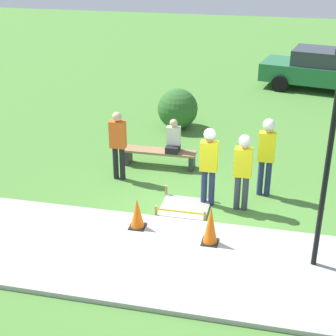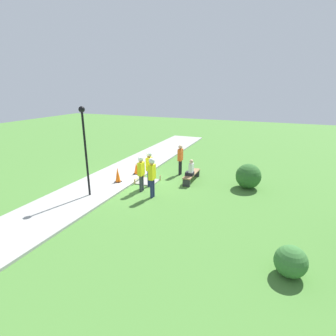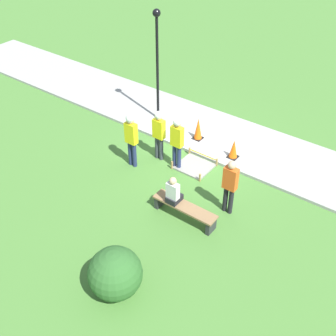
# 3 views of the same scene
# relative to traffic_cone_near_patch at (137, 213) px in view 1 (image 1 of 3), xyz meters

# --- Properties ---
(ground_plane) EXTENTS (60.00, 60.00, 0.00)m
(ground_plane) POSITION_rel_traffic_cone_near_patch_xyz_m (1.24, 0.55, -0.44)
(ground_plane) COLOR #477A33
(sidewalk) EXTENTS (28.00, 3.01, 0.10)m
(sidewalk) POSITION_rel_traffic_cone_near_patch_xyz_m (1.24, -0.95, -0.39)
(sidewalk) COLOR #9E9E99
(sidewalk) RESTS_ON ground_plane
(wet_concrete_patch) EXTENTS (1.16, 1.08, 0.29)m
(wet_concrete_patch) POSITION_rel_traffic_cone_near_patch_xyz_m (0.80, 1.15, -0.40)
(wet_concrete_patch) COLOR gray
(wet_concrete_patch) RESTS_ON ground_plane
(traffic_cone_near_patch) EXTENTS (0.34, 0.34, 0.68)m
(traffic_cone_near_patch) POSITION_rel_traffic_cone_near_patch_xyz_m (0.00, 0.00, 0.00)
(traffic_cone_near_patch) COLOR black
(traffic_cone_near_patch) RESTS_ON sidewalk
(traffic_cone_far_patch) EXTENTS (0.34, 0.34, 0.82)m
(traffic_cone_far_patch) POSITION_rel_traffic_cone_near_patch_xyz_m (1.61, -0.26, 0.07)
(traffic_cone_far_patch) COLOR black
(traffic_cone_far_patch) RESTS_ON sidewalk
(park_bench) EXTENTS (1.98, 0.44, 0.47)m
(park_bench) POSITION_rel_traffic_cone_near_patch_xyz_m (-0.32, 3.34, -0.10)
(park_bench) COLOR #2D2D33
(park_bench) RESTS_ON ground_plane
(person_seated_on_bench) EXTENTS (0.36, 0.44, 0.89)m
(person_seated_on_bench) POSITION_rel_traffic_cone_near_patch_xyz_m (0.05, 3.39, 0.38)
(person_seated_on_bench) COLOR black
(person_seated_on_bench) RESTS_ON park_bench
(worker_supervisor) EXTENTS (0.40, 0.27, 1.84)m
(worker_supervisor) POSITION_rel_traffic_cone_near_patch_xyz_m (2.06, 1.44, 0.67)
(worker_supervisor) COLOR #383D47
(worker_supervisor) RESTS_ON ground_plane
(worker_assistant) EXTENTS (0.40, 0.28, 1.96)m
(worker_assistant) POSITION_rel_traffic_cone_near_patch_xyz_m (2.54, 2.28, 0.76)
(worker_assistant) COLOR navy
(worker_assistant) RESTS_ON ground_plane
(worker_trainee) EXTENTS (0.40, 0.28, 1.91)m
(worker_trainee) POSITION_rel_traffic_cone_near_patch_xyz_m (1.28, 1.51, 0.72)
(worker_trainee) COLOR navy
(worker_trainee) RESTS_ON ground_plane
(bystander_in_orange_shirt) EXTENTS (0.40, 0.24, 1.82)m
(bystander_in_orange_shirt) POSITION_rel_traffic_cone_near_patch_xyz_m (-1.16, 2.36, 0.60)
(bystander_in_orange_shirt) COLOR black
(bystander_in_orange_shirt) RESTS_ON ground_plane
(lamppost_near) EXTENTS (0.28, 0.28, 4.19)m
(lamppost_near) POSITION_rel_traffic_cone_near_patch_xyz_m (3.65, -0.54, 2.38)
(lamppost_near) COLOR black
(lamppost_near) RESTS_ON sidewalk
(parked_car_green) EXTENTS (5.05, 2.76, 1.61)m
(parked_car_green) POSITION_rel_traffic_cone_near_patch_xyz_m (4.30, 11.95, 0.39)
(parked_car_green) COLOR #236B3D
(parked_car_green) RESTS_ON ground_plane
(shrub_rounded_near) EXTENTS (1.30, 1.30, 1.30)m
(shrub_rounded_near) POSITION_rel_traffic_cone_near_patch_xyz_m (-0.46, 6.38, 0.21)
(shrub_rounded_near) COLOR #2D6028
(shrub_rounded_near) RESTS_ON ground_plane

